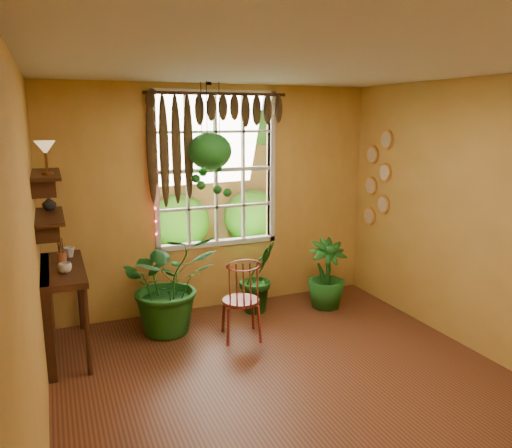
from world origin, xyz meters
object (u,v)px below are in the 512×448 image
Objects in this scene: windsor_chair at (241,311)px; hanging_basket at (210,154)px; potted_plant_left at (169,283)px; potted_plant_mid at (258,276)px; counter_ledge at (53,302)px.

windsor_chair is 0.81× the size of hanging_basket.
potted_plant_mid is at bearing 9.14° from potted_plant_left.
counter_ledge is at bearing -174.99° from potted_plant_left.
windsor_chair is 0.94× the size of potted_plant_left.
counter_ledge is 1.88m from windsor_chair.
potted_plant_mid is (1.13, 0.18, -0.13)m from potted_plant_left.
hanging_basket is (-0.07, 0.79, 1.61)m from windsor_chair.
hanging_basket is at bearing 105.43° from windsor_chair.
potted_plant_mid is at bearing -14.58° from hanging_basket.
counter_ledge is at bearing -172.95° from potted_plant_mid.
hanging_basket is (1.76, 0.42, 1.36)m from counter_ledge.
windsor_chair is at bearing -125.61° from potted_plant_mid.
potted_plant_left reaches higher than counter_ledge.
potted_plant_left is at bearing -151.56° from hanging_basket.
counter_ledge is 1.07× the size of potted_plant_left.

